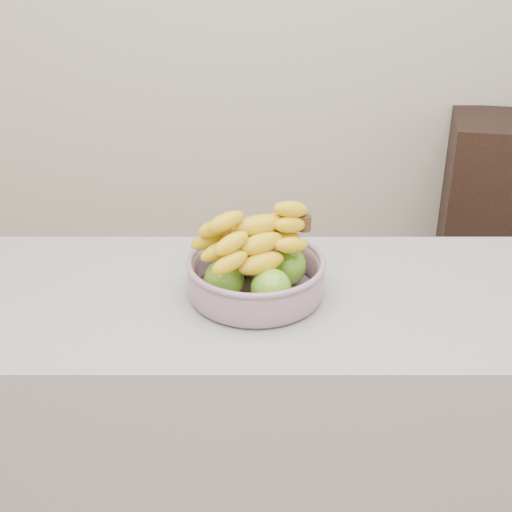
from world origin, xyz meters
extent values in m
cube|color=#97979F|center=(0.00, 0.40, 0.45)|extent=(2.00, 0.60, 0.90)
cube|color=black|center=(1.04, 1.78, 0.45)|extent=(0.56, 0.48, 0.89)
cylinder|color=#949DB2|center=(-0.01, 0.40, 0.91)|extent=(0.27, 0.27, 0.01)
torus|color=#949DB2|center=(-0.01, 0.40, 0.99)|extent=(0.31, 0.31, 0.01)
sphere|color=#508F18|center=(0.02, 0.33, 0.96)|extent=(0.09, 0.09, 0.09)
sphere|color=#508F18|center=(0.06, 0.43, 0.96)|extent=(0.09, 0.09, 0.09)
sphere|color=#508F18|center=(-0.04, 0.47, 0.96)|extent=(0.09, 0.09, 0.09)
sphere|color=#508F18|center=(-0.08, 0.37, 0.96)|extent=(0.09, 0.09, 0.09)
ellipsoid|color=yellow|center=(0.00, 0.35, 1.01)|extent=(0.19, 0.14, 0.05)
ellipsoid|color=yellow|center=(-0.02, 0.40, 1.01)|extent=(0.20, 0.12, 0.05)
ellipsoid|color=yellow|center=(-0.04, 0.44, 1.01)|extent=(0.20, 0.10, 0.05)
ellipsoid|color=yellow|center=(0.00, 0.38, 1.04)|extent=(0.19, 0.15, 0.05)
ellipsoid|color=yellow|center=(-0.02, 0.43, 1.04)|extent=(0.20, 0.09, 0.05)
ellipsoid|color=yellow|center=(-0.01, 0.41, 1.08)|extent=(0.20, 0.12, 0.05)
cylinder|color=#3D2913|center=(0.10, 0.45, 1.06)|extent=(0.03, 0.03, 0.04)
camera|label=1|loc=(-0.01, -1.00, 1.74)|focal=50.00mm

